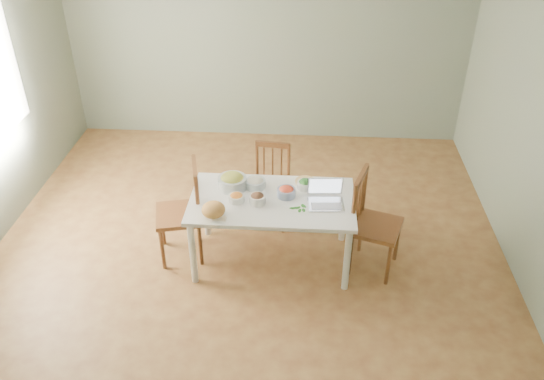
# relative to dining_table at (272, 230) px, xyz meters

# --- Properties ---
(floor) EXTENTS (5.00, 5.00, 0.00)m
(floor) POSITION_rel_dining_table_xyz_m (-0.25, 0.11, -0.35)
(floor) COLOR brown
(floor) RESTS_ON ground
(wall_back) EXTENTS (5.00, 0.00, 2.70)m
(wall_back) POSITION_rel_dining_table_xyz_m (-0.25, 2.61, 1.00)
(wall_back) COLOR slate
(wall_back) RESTS_ON ground
(wall_front) EXTENTS (5.00, 0.00, 2.70)m
(wall_front) POSITION_rel_dining_table_xyz_m (-0.25, -2.39, 1.00)
(wall_front) COLOR slate
(wall_front) RESTS_ON ground
(dining_table) EXTENTS (1.48, 0.83, 0.69)m
(dining_table) POSITION_rel_dining_table_xyz_m (0.00, 0.00, 0.00)
(dining_table) COLOR white
(dining_table) RESTS_ON floor
(chair_far) EXTENTS (0.42, 0.40, 0.86)m
(chair_far) POSITION_rel_dining_table_xyz_m (-0.06, 0.61, 0.08)
(chair_far) COLOR #492412
(chair_far) RESTS_ON floor
(chair_left) EXTENTS (0.50, 0.52, 0.98)m
(chair_left) POSITION_rel_dining_table_xyz_m (-0.88, 0.03, 0.14)
(chair_left) COLOR #492412
(chair_left) RESTS_ON floor
(chair_right) EXTENTS (0.53, 0.54, 0.98)m
(chair_right) POSITION_rel_dining_table_xyz_m (0.95, -0.04, 0.14)
(chair_right) COLOR #492412
(chair_right) RESTS_ON floor
(bread_boule) EXTENTS (0.27, 0.27, 0.13)m
(bread_boule) POSITION_rel_dining_table_xyz_m (-0.48, -0.29, 0.41)
(bread_boule) COLOR #B97738
(bread_boule) RESTS_ON dining_table
(butter_stick) EXTENTS (0.12, 0.05, 0.03)m
(butter_stick) POSITION_rel_dining_table_xyz_m (-0.43, -0.34, 0.36)
(butter_stick) COLOR white
(butter_stick) RESTS_ON dining_table
(bowl_squash) EXTENTS (0.29, 0.29, 0.15)m
(bowl_squash) POSITION_rel_dining_table_xyz_m (-0.38, 0.16, 0.42)
(bowl_squash) COLOR gold
(bowl_squash) RESTS_ON dining_table
(bowl_carrot) EXTENTS (0.17, 0.17, 0.08)m
(bowl_carrot) POSITION_rel_dining_table_xyz_m (-0.31, -0.05, 0.39)
(bowl_carrot) COLOR orange
(bowl_carrot) RESTS_ON dining_table
(bowl_onion) EXTENTS (0.19, 0.19, 0.10)m
(bowl_onion) POSITION_rel_dining_table_xyz_m (-0.17, 0.19, 0.40)
(bowl_onion) COLOR white
(bowl_onion) RESTS_ON dining_table
(bowl_mushroom) EXTENTS (0.18, 0.18, 0.10)m
(bowl_mushroom) POSITION_rel_dining_table_xyz_m (-0.13, -0.07, 0.40)
(bowl_mushroom) COLOR #332113
(bowl_mushroom) RESTS_ON dining_table
(bowl_redpep) EXTENTS (0.21, 0.21, 0.10)m
(bowl_redpep) POSITION_rel_dining_table_xyz_m (0.13, 0.06, 0.40)
(bowl_redpep) COLOR #BC3522
(bowl_redpep) RESTS_ON dining_table
(bowl_broccoli) EXTENTS (0.16, 0.16, 0.09)m
(bowl_broccoli) POSITION_rel_dining_table_xyz_m (0.29, 0.21, 0.39)
(bowl_broccoli) COLOR #1A431B
(bowl_broccoli) RESTS_ON dining_table
(flatbread) EXTENTS (0.22, 0.22, 0.02)m
(flatbread) POSITION_rel_dining_table_xyz_m (0.29, 0.31, 0.36)
(flatbread) COLOR #D4B580
(flatbread) RESTS_ON dining_table
(basil_bunch) EXTENTS (0.17, 0.17, 0.02)m
(basil_bunch) POSITION_rel_dining_table_xyz_m (0.24, -0.13, 0.36)
(basil_bunch) COLOR #11560C
(basil_bunch) RESTS_ON dining_table
(laptop) EXTENTS (0.33, 0.29, 0.22)m
(laptop) POSITION_rel_dining_table_xyz_m (0.48, -0.06, 0.45)
(laptop) COLOR silver
(laptop) RESTS_ON dining_table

